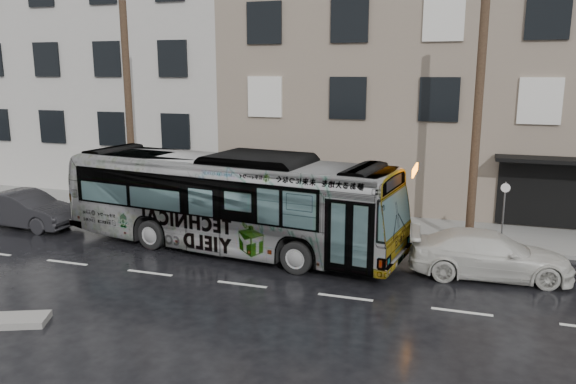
{
  "coord_description": "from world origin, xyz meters",
  "views": [
    {
      "loc": [
        6.3,
        -17.33,
        6.37
      ],
      "look_at": [
        -0.16,
        2.5,
        1.83
      ],
      "focal_mm": 35.0,
      "sensor_mm": 36.0,
      "label": 1
    }
  ],
  "objects_px": {
    "utility_pole_front": "(477,121)",
    "bus": "(228,201)",
    "white_sedan": "(489,254)",
    "dark_sedan": "(25,209)",
    "sign_post": "(503,215)",
    "utility_pole_rear": "(129,112)"
  },
  "relations": [
    {
      "from": "bus",
      "to": "white_sedan",
      "type": "xyz_separation_m",
      "value": [
        8.95,
        -0.09,
        -1.05
      ]
    },
    {
      "from": "utility_pole_front",
      "to": "bus",
      "type": "bearing_deg",
      "value": -162.39
    },
    {
      "from": "utility_pole_front",
      "to": "dark_sedan",
      "type": "distance_m",
      "value": 18.1
    },
    {
      "from": "sign_post",
      "to": "bus",
      "type": "xyz_separation_m",
      "value": [
        -9.42,
        -2.64,
        0.42
      ]
    },
    {
      "from": "utility_pole_front",
      "to": "white_sedan",
      "type": "height_order",
      "value": "utility_pole_front"
    },
    {
      "from": "utility_pole_front",
      "to": "white_sedan",
      "type": "distance_m",
      "value": 4.83
    },
    {
      "from": "white_sedan",
      "to": "sign_post",
      "type": "bearing_deg",
      "value": -15.44
    },
    {
      "from": "utility_pole_rear",
      "to": "sign_post",
      "type": "relative_size",
      "value": 3.75
    },
    {
      "from": "utility_pole_rear",
      "to": "white_sedan",
      "type": "bearing_deg",
      "value": -10.58
    },
    {
      "from": "utility_pole_rear",
      "to": "white_sedan",
      "type": "distance_m",
      "value": 15.38
    },
    {
      "from": "utility_pole_front",
      "to": "utility_pole_rear",
      "type": "xyz_separation_m",
      "value": [
        -14.0,
        0.0,
        0.0
      ]
    },
    {
      "from": "dark_sedan",
      "to": "utility_pole_rear",
      "type": "bearing_deg",
      "value": -50.11
    },
    {
      "from": "sign_post",
      "to": "white_sedan",
      "type": "bearing_deg",
      "value": -99.95
    },
    {
      "from": "utility_pole_front",
      "to": "utility_pole_rear",
      "type": "height_order",
      "value": "same"
    },
    {
      "from": "utility_pole_front",
      "to": "sign_post",
      "type": "distance_m",
      "value": 3.48
    },
    {
      "from": "white_sedan",
      "to": "dark_sedan",
      "type": "bearing_deg",
      "value": 84.21
    },
    {
      "from": "utility_pole_rear",
      "to": "dark_sedan",
      "type": "relative_size",
      "value": 1.97
    },
    {
      "from": "sign_post",
      "to": "white_sedan",
      "type": "xyz_separation_m",
      "value": [
        -0.48,
        -2.73,
        -0.63
      ]
    },
    {
      "from": "utility_pole_front",
      "to": "utility_pole_rear",
      "type": "relative_size",
      "value": 1.0
    },
    {
      "from": "utility_pole_rear",
      "to": "dark_sedan",
      "type": "height_order",
      "value": "utility_pole_rear"
    },
    {
      "from": "bus",
      "to": "dark_sedan",
      "type": "distance_m",
      "value": 9.21
    },
    {
      "from": "utility_pole_front",
      "to": "dark_sedan",
      "type": "height_order",
      "value": "utility_pole_front"
    }
  ]
}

